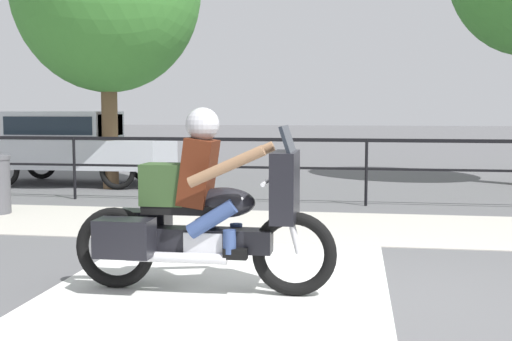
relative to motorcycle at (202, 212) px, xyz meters
The scene contains 6 objects.
ground_plane 1.64m from the motorcycle, ahead, with size 120.00×120.00×0.00m, color #565659.
sidewalk_band 3.67m from the motorcycle, 65.77° to the left, with size 44.00×2.40×0.01m, color #B7B2A8.
crosswalk_band 0.78m from the motorcycle, 67.74° to the right, with size 2.97×6.00×0.01m, color silver.
fence_railing 5.53m from the motorcycle, 74.48° to the left, with size 36.00×0.05×1.11m.
motorcycle is the anchor object (origin of this frame).
parked_car 8.89m from the motorcycle, 121.87° to the left, with size 3.97×1.77×1.55m.
Camera 1 is at (-0.17, -5.22, 1.58)m, focal length 45.00 mm.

